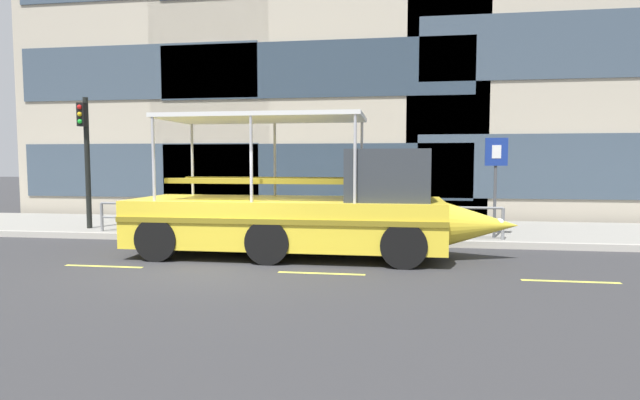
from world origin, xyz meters
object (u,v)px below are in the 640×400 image
pedestrian_near_bow (411,198)px  duck_tour_boat (309,211)px  traffic_light_pole (86,149)px  parking_sign (496,170)px

pedestrian_near_bow → duck_tour_boat: bearing=-126.8°
traffic_light_pole → parking_sign: (12.31, -0.19, -0.62)m
parking_sign → pedestrian_near_bow: bearing=157.0°
duck_tour_boat → pedestrian_near_bow: duck_tour_boat is taller
parking_sign → duck_tour_boat: (-4.77, -2.44, -0.96)m
parking_sign → duck_tour_boat: duck_tour_boat is taller
parking_sign → pedestrian_near_bow: size_ratio=1.62×
duck_tour_boat → pedestrian_near_bow: size_ratio=5.46×
traffic_light_pole → parking_sign: size_ratio=1.49×
parking_sign → pedestrian_near_bow: 2.57m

